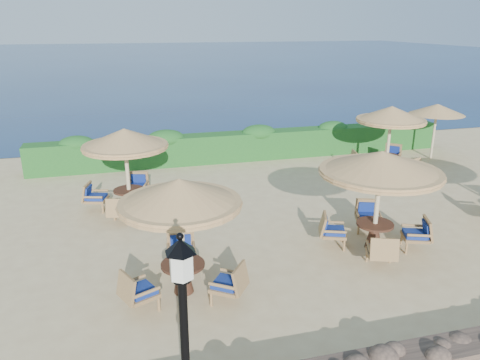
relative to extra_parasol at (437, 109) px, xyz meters
The scene contains 9 objects.
ground 9.62m from the extra_parasol, 146.31° to the right, with size 120.00×120.00×0.00m, color #D0B783.
sea 65.30m from the extra_parasol, 96.86° to the left, with size 160.00×160.00×0.00m, color #0B1F49.
hedge 8.20m from the extra_parasol, 165.62° to the left, with size 18.00×0.90×1.20m, color #184B1B.
stone_wall 13.95m from the extra_parasol, 124.38° to the right, with size 15.00×0.65×0.44m, color brown.
extra_parasol is the anchor object (origin of this frame).
cafe_set_0 14.39m from the extra_parasol, 146.94° to the right, with size 2.76×2.74×2.65m.
cafe_set_1 9.83m from the extra_parasol, 134.50° to the right, with size 3.11×3.11×2.65m.
cafe_set_3 13.28m from the extra_parasol, 168.34° to the right, with size 2.88×2.88×2.65m.
cafe_set_4 3.27m from the extra_parasol, 157.16° to the right, with size 2.77×2.77×2.65m.
Camera 1 is at (-5.40, -11.71, 5.68)m, focal length 35.00 mm.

